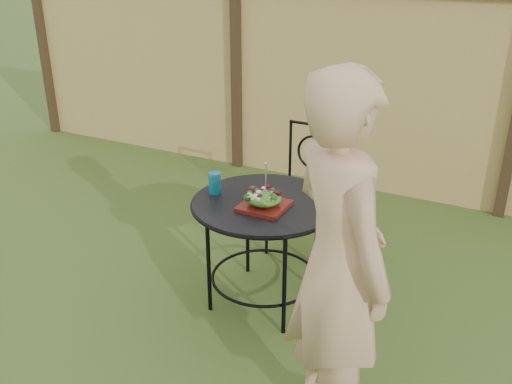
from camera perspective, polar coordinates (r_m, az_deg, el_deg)
ground at (r=3.85m, az=-0.26°, el=-11.09°), size 60.00×60.00×0.00m
fence at (r=5.34m, az=10.78°, el=9.94°), size 8.00×0.12×1.90m
patio_table at (r=3.59m, az=0.86°, el=-2.94°), size 0.92×0.92×0.72m
patio_chair at (r=4.32m, az=4.98°, el=0.61°), size 0.46×0.46×0.95m
diner at (r=2.57m, az=8.24°, el=-7.24°), size 0.77×0.75×1.79m
salad_plate at (r=3.44m, az=0.82°, el=-1.40°), size 0.27×0.27×0.02m
salad at (r=3.42m, az=0.82°, el=-0.61°), size 0.21×0.21×0.08m
fork at (r=3.36m, az=0.99°, el=1.36°), size 0.01×0.01×0.18m
drinking_glass at (r=3.63m, az=-4.14°, el=0.92°), size 0.08×0.08×0.14m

